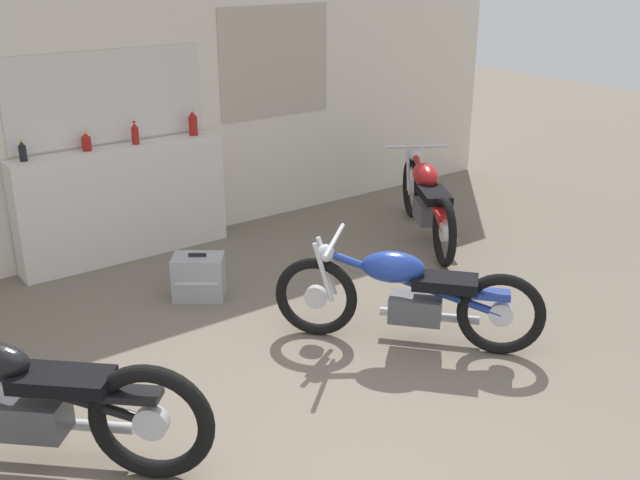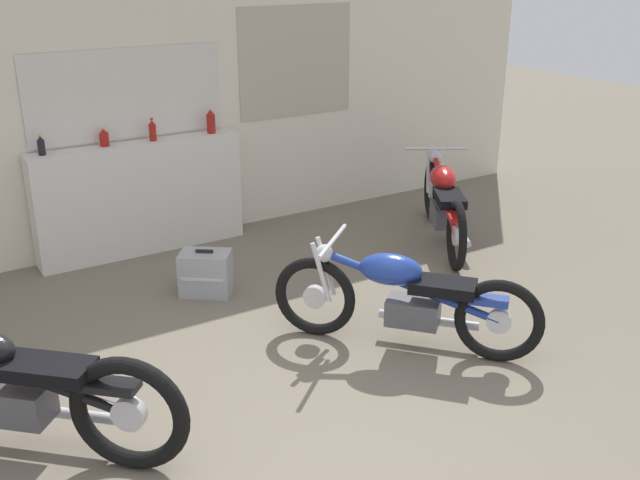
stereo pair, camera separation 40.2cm
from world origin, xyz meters
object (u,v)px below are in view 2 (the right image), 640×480
motorcycle_blue (404,297)px  motorcycle_red (444,202)px  bottle_leftmost (41,146)px  hard_case_silver (206,273)px  bottle_left_center (104,138)px  bottle_right_center (211,122)px  bottle_center (152,131)px

motorcycle_blue → motorcycle_red: bearing=42.1°
bottle_leftmost → hard_case_silver: 1.77m
bottle_left_center → hard_case_silver: bearing=-73.4°
bottle_leftmost → motorcycle_red: bottle_leftmost is taller
bottle_right_center → motorcycle_red: size_ratio=0.14×
bottle_left_center → bottle_right_center: bearing=-1.8°
motorcycle_red → bottle_right_center: bearing=143.5°
bottle_left_center → motorcycle_blue: bearing=-66.9°
bottle_leftmost → bottle_left_center: (0.54, 0.03, -0.01)m
bottle_left_center → bottle_right_center: bottle_right_center is taller
bottle_left_center → bottle_right_center: 1.01m
bottle_right_center → motorcycle_blue: 2.86m
bottle_right_center → motorcycle_red: 2.33m
bottle_center → motorcycle_red: bottle_center is taller
bottle_leftmost → motorcycle_red: size_ratio=0.10×
bottle_right_center → motorcycle_red: bearing=-36.5°
motorcycle_red → bottle_left_center: bearing=154.1°
bottle_left_center → motorcycle_blue: size_ratio=0.11×
bottle_center → hard_case_silver: 1.52m
bottle_left_center → bottle_center: bearing=-4.7°
bottle_leftmost → hard_case_silver: bottle_leftmost is taller
bottle_leftmost → motorcycle_blue: 3.34m
motorcycle_red → motorcycle_blue: 2.15m
bottle_right_center → hard_case_silver: bottle_right_center is taller
bottle_left_center → hard_case_silver: size_ratio=0.34×
motorcycle_blue → bottle_left_center: bearing=113.1°
motorcycle_blue → hard_case_silver: motorcycle_blue is taller
bottle_right_center → bottle_leftmost: bearing=179.8°
bottle_leftmost → bottle_center: size_ratio=0.86×
motorcycle_blue → bottle_right_center: bearing=93.8°
bottle_left_center → hard_case_silver: bottle_left_center is taller
bottle_center → bottle_left_center: bearing=175.3°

